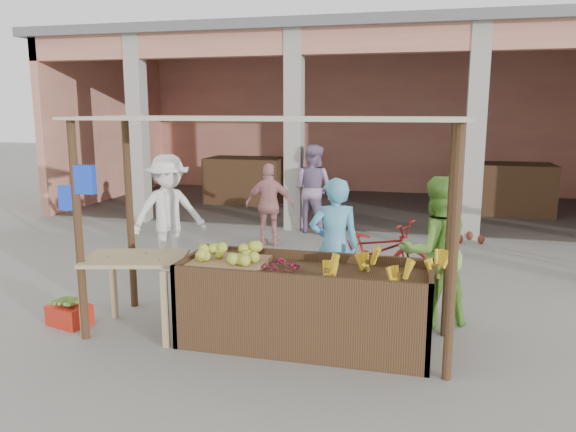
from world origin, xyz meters
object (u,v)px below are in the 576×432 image
(fruit_stall, at_px, (305,308))
(side_table, at_px, (136,269))
(vendor_blue, at_px, (334,242))
(vendor_green, at_px, (435,247))
(motorcycle, at_px, (374,249))
(red_crate, at_px, (69,315))

(fruit_stall, relative_size, side_table, 2.13)
(fruit_stall, xyz_separation_m, vendor_blue, (0.13, 1.00, 0.49))
(vendor_green, relative_size, motorcycle, 0.98)
(side_table, bearing_deg, vendor_blue, 14.80)
(side_table, height_order, red_crate, side_table)
(vendor_blue, height_order, vendor_green, vendor_green)
(side_table, height_order, vendor_green, vendor_green)
(red_crate, xyz_separation_m, vendor_green, (4.06, 1.10, 0.79))
(red_crate, xyz_separation_m, vendor_blue, (2.90, 1.15, 0.77))
(side_table, bearing_deg, vendor_green, 4.11)
(vendor_green, xyz_separation_m, motorcycle, (-0.82, 1.45, -0.42))
(red_crate, distance_m, vendor_blue, 3.21)
(fruit_stall, height_order, side_table, side_table)
(side_table, relative_size, vendor_blue, 0.68)
(side_table, distance_m, motorcycle, 3.47)
(fruit_stall, distance_m, side_table, 1.91)
(vendor_green, distance_m, motorcycle, 1.72)
(side_table, relative_size, red_crate, 2.68)
(fruit_stall, xyz_separation_m, side_table, (-1.88, -0.13, 0.33))
(red_crate, height_order, motorcycle, motorcycle)
(red_crate, distance_m, vendor_green, 4.28)
(side_table, bearing_deg, motorcycle, 32.37)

